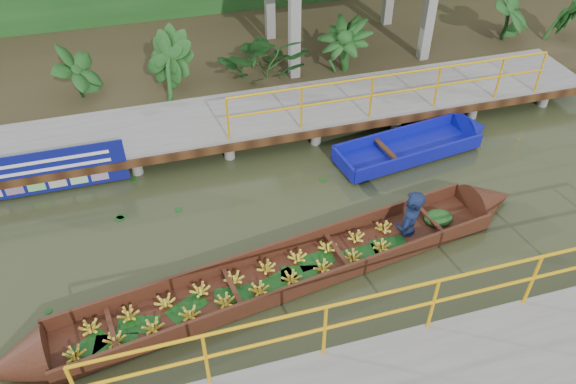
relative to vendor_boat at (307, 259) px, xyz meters
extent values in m
plane|color=#272E17|center=(0.37, 0.96, -0.27)|extent=(80.00, 80.00, 0.00)
cube|color=#322919|center=(0.37, 8.46, -0.04)|extent=(30.00, 8.00, 0.45)
cube|color=slate|center=(0.37, 4.46, 0.23)|extent=(16.00, 2.00, 0.15)
cube|color=black|center=(0.37, 3.46, 0.15)|extent=(16.00, 0.12, 0.18)
cylinder|color=#F9AE0D|center=(3.12, 3.51, 1.31)|extent=(7.50, 0.05, 0.05)
cylinder|color=#F9AE0D|center=(3.12, 3.51, 0.86)|extent=(7.50, 0.05, 0.05)
cylinder|color=#F9AE0D|center=(3.12, 3.51, 0.81)|extent=(0.05, 0.05, 1.00)
cylinder|color=slate|center=(-3.63, 3.66, -0.05)|extent=(0.24, 0.24, 0.55)
cylinder|color=slate|center=(-3.63, 5.26, -0.05)|extent=(0.24, 0.24, 0.55)
cylinder|color=slate|center=(-1.63, 3.66, -0.05)|extent=(0.24, 0.24, 0.55)
cylinder|color=slate|center=(-1.63, 5.26, -0.05)|extent=(0.24, 0.24, 0.55)
cylinder|color=slate|center=(0.37, 3.66, -0.05)|extent=(0.24, 0.24, 0.55)
cylinder|color=slate|center=(0.37, 5.26, -0.05)|extent=(0.24, 0.24, 0.55)
cylinder|color=slate|center=(2.37, 3.66, -0.05)|extent=(0.24, 0.24, 0.55)
cylinder|color=slate|center=(2.37, 5.26, -0.05)|extent=(0.24, 0.24, 0.55)
cylinder|color=slate|center=(4.37, 3.66, -0.05)|extent=(0.24, 0.24, 0.55)
cylinder|color=slate|center=(4.37, 5.26, -0.05)|extent=(0.24, 0.24, 0.55)
cylinder|color=slate|center=(6.37, 3.66, -0.05)|extent=(0.24, 0.24, 0.55)
cylinder|color=slate|center=(6.37, 5.26, -0.05)|extent=(0.24, 0.24, 0.55)
cylinder|color=slate|center=(0.37, 3.66, -0.05)|extent=(0.24, 0.24, 0.55)
cylinder|color=#F9AE0D|center=(1.37, -2.09, 1.38)|extent=(10.00, 0.05, 0.05)
cylinder|color=#F9AE0D|center=(1.37, -2.09, 0.93)|extent=(10.00, 0.05, 0.05)
cylinder|color=#F9AE0D|center=(1.37, -2.09, 0.88)|extent=(0.05, 0.05, 1.00)
cube|color=slate|center=(1.57, 6.06, 1.33)|extent=(0.25, 0.25, 2.80)
cube|color=slate|center=(5.17, 6.06, 1.33)|extent=(0.25, 0.25, 2.80)
cube|color=#37190F|center=(-0.37, -0.06, -0.21)|extent=(8.00, 2.20, 0.06)
cube|color=#37190F|center=(-0.45, 0.43, -0.07)|extent=(7.86, 1.28, 0.34)
cube|color=#37190F|center=(-0.30, -0.55, -0.07)|extent=(7.86, 1.28, 0.34)
cone|color=#37190F|center=(-4.74, -0.74, -0.13)|extent=(1.13, 1.09, 0.95)
cone|color=#37190F|center=(3.99, 0.62, -0.13)|extent=(1.13, 1.09, 0.95)
ellipsoid|color=#144014|center=(2.77, 0.43, -0.11)|extent=(0.62, 0.52, 0.26)
imported|color=#10193A|center=(2.08, 0.32, 0.74)|extent=(0.79, 0.79, 1.84)
cube|color=#0D1199|center=(3.18, 2.66, -0.16)|extent=(3.34, 1.43, 0.11)
cube|color=#0D1199|center=(3.10, 3.14, -0.03)|extent=(3.21, 0.54, 0.32)
cube|color=#0D1199|center=(3.25, 2.18, -0.03)|extent=(3.21, 0.54, 0.32)
cube|color=#0D1199|center=(1.57, 2.42, -0.03)|extent=(0.21, 0.97, 0.32)
cone|color=#0D1199|center=(4.99, 2.93, -0.09)|extent=(0.77, 0.99, 0.91)
cube|color=black|center=(2.64, 2.58, 0.01)|extent=(0.25, 0.98, 0.05)
cube|color=navy|center=(-4.35, 3.44, 0.28)|extent=(3.13, 0.03, 0.98)
cube|color=white|center=(-4.35, 3.42, 0.55)|extent=(2.54, 0.01, 0.07)
cube|color=white|center=(-4.35, 3.42, 0.35)|extent=(2.54, 0.01, 0.07)
imported|color=#144014|center=(-3.63, 6.26, 0.85)|extent=(1.07, 1.07, 1.34)
imported|color=#144014|center=(-1.63, 6.26, 0.85)|extent=(1.07, 1.07, 1.34)
imported|color=#144014|center=(0.87, 6.26, 0.85)|extent=(1.07, 1.07, 1.34)
imported|color=#144014|center=(2.87, 6.26, 0.85)|extent=(1.07, 1.07, 1.34)
imported|color=#144014|center=(7.87, 6.26, 0.85)|extent=(1.07, 1.07, 1.34)
imported|color=#144014|center=(9.37, 6.26, 0.85)|extent=(1.07, 1.07, 1.34)
camera|label=1|loc=(-2.16, -6.34, 7.11)|focal=35.00mm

